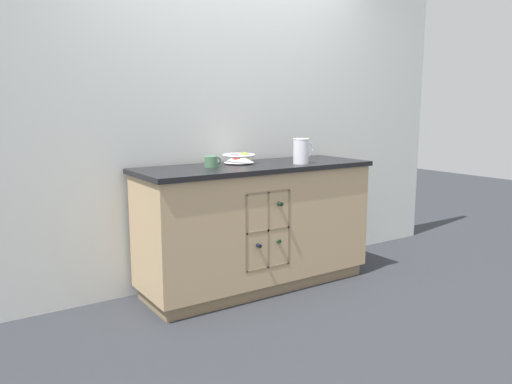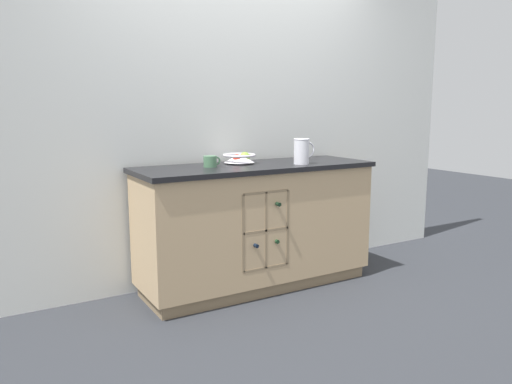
% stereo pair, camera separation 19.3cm
% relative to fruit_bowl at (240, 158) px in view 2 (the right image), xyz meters
% --- Properties ---
extents(ground_plane, '(14.00, 14.00, 0.00)m').
position_rel_fruit_bowl_xyz_m(ground_plane, '(0.07, -0.11, -0.96)').
color(ground_plane, '#2D3035').
extents(back_wall, '(4.40, 0.06, 2.55)m').
position_rel_fruit_bowl_xyz_m(back_wall, '(0.07, 0.24, 0.31)').
color(back_wall, silver).
rests_on(back_wall, ground_plane).
extents(kitchen_island, '(1.77, 0.62, 0.92)m').
position_rel_fruit_bowl_xyz_m(kitchen_island, '(0.07, -0.12, -0.50)').
color(kitchen_island, '#8B7354').
rests_on(kitchen_island, ground_plane).
extents(fruit_bowl, '(0.24, 0.24, 0.08)m').
position_rel_fruit_bowl_xyz_m(fruit_bowl, '(0.00, 0.00, 0.00)').
color(fruit_bowl, silver).
rests_on(fruit_bowl, kitchen_island).
extents(white_pitcher, '(0.18, 0.12, 0.19)m').
position_rel_fruit_bowl_xyz_m(white_pitcher, '(0.38, -0.25, 0.05)').
color(white_pitcher, white).
rests_on(white_pitcher, kitchen_island).
extents(ceramic_mug, '(0.13, 0.09, 0.08)m').
position_rel_fruit_bowl_xyz_m(ceramic_mug, '(-0.28, -0.08, -0.01)').
color(ceramic_mug, '#4C7A56').
rests_on(ceramic_mug, kitchen_island).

